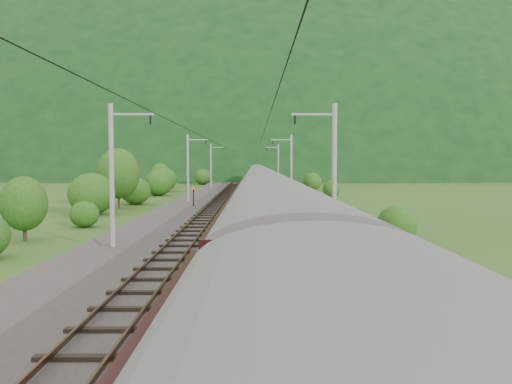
{
  "coord_description": "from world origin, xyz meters",
  "views": [
    {
      "loc": [
        1.73,
        -27.77,
        5.09
      ],
      "look_at": [
        1.89,
        12.91,
        2.6
      ],
      "focal_mm": 35.0,
      "sensor_mm": 36.0,
      "label": 1
    }
  ],
  "objects": [
    {
      "name": "train",
      "position": [
        2.4,
        29.72,
        3.3
      ],
      "size": [
        2.76,
        152.35,
        4.78
      ],
      "color": "black",
      "rests_on": "ground"
    },
    {
      "name": "track_right",
      "position": [
        2.4,
        10.0,
        0.37
      ],
      "size": [
        2.4,
        220.0,
        0.27
      ],
      "color": "#523523",
      "rests_on": "railbed"
    },
    {
      "name": "mountain_ridge",
      "position": [
        -120.0,
        300.0,
        0.0
      ],
      "size": [
        336.0,
        280.0,
        132.0
      ],
      "primitive_type": "ellipsoid",
      "color": "#103216",
      "rests_on": "ground"
    },
    {
      "name": "ground",
      "position": [
        0.0,
        0.0,
        0.0
      ],
      "size": [
        600.0,
        600.0,
        0.0
      ],
      "primitive_type": "plane",
      "color": "#2C4B17",
      "rests_on": "ground"
    },
    {
      "name": "vegetation_right",
      "position": [
        11.38,
        10.14,
        1.28
      ],
      "size": [
        5.16,
        102.38,
        2.9
      ],
      "color": "#1B4712",
      "rests_on": "ground"
    },
    {
      "name": "overhead_wires",
      "position": [
        0.0,
        10.0,
        7.1
      ],
      "size": [
        4.83,
        198.0,
        0.03
      ],
      "color": "black",
      "rests_on": "ground"
    },
    {
      "name": "vegetation_left",
      "position": [
        -14.21,
        26.72,
        2.47
      ],
      "size": [
        13.38,
        148.08,
        6.57
      ],
      "color": "#1B4712",
      "rests_on": "ground"
    },
    {
      "name": "signal",
      "position": [
        -4.79,
        25.81,
        1.48
      ],
      "size": [
        0.22,
        0.22,
        2.0
      ],
      "color": "black",
      "rests_on": "railbed"
    },
    {
      "name": "railbed",
      "position": [
        0.0,
        10.0,
        0.15
      ],
      "size": [
        14.0,
        220.0,
        0.3
      ],
      "primitive_type": "cube",
      "color": "#38332D",
      "rests_on": "ground"
    },
    {
      "name": "catenary_right",
      "position": [
        6.12,
        32.0,
        4.5
      ],
      "size": [
        2.54,
        192.28,
        8.0
      ],
      "color": "gray",
      "rests_on": "railbed"
    },
    {
      "name": "catenary_left",
      "position": [
        -6.12,
        32.0,
        4.5
      ],
      "size": [
        2.54,
        192.28,
        8.0
      ],
      "color": "gray",
      "rests_on": "railbed"
    },
    {
      "name": "track_left",
      "position": [
        -2.4,
        10.0,
        0.37
      ],
      "size": [
        2.4,
        220.0,
        0.27
      ],
      "color": "#523523",
      "rests_on": "railbed"
    },
    {
      "name": "hazard_post_far",
      "position": [
        0.76,
        27.05,
        1.0
      ],
      "size": [
        0.15,
        0.15,
        1.41
      ],
      "primitive_type": "cylinder",
      "color": "red",
      "rests_on": "railbed"
    },
    {
      "name": "hazard_post_near",
      "position": [
        -0.58,
        23.87,
        0.99
      ],
      "size": [
        0.15,
        0.15,
        1.38
      ],
      "primitive_type": "cylinder",
      "color": "red",
      "rests_on": "railbed"
    },
    {
      "name": "mountain_main",
      "position": [
        0.0,
        260.0,
        0.0
      ],
      "size": [
        504.0,
        360.0,
        244.0
      ],
      "primitive_type": "ellipsoid",
      "color": "#103216",
      "rests_on": "ground"
    }
  ]
}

